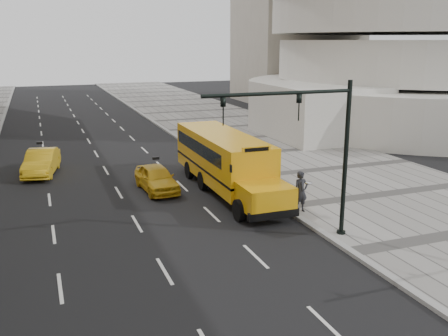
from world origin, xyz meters
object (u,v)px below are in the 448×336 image
object	(u,v)px
school_bus	(224,158)
pedestrian	(301,192)
taxi_near	(157,178)
taxi_far	(41,162)
traffic_signal	(315,142)

from	to	relation	value
school_bus	pedestrian	distance (m)	5.46
taxi_near	taxi_far	world-z (taller)	taxi_far
traffic_signal	pedestrian	bearing A→B (deg)	68.83
taxi_far	pedestrian	distance (m)	16.24
taxi_near	school_bus	bearing A→B (deg)	-20.25
taxi_far	traffic_signal	xyz separation A→B (m)	(9.91, -14.87, 3.34)
school_bus	traffic_signal	bearing A→B (deg)	-85.11
taxi_far	pedestrian	world-z (taller)	pedestrian
taxi_far	school_bus	bearing A→B (deg)	-25.23
school_bus	pedestrian	world-z (taller)	school_bus
traffic_signal	taxi_far	bearing A→B (deg)	123.69
taxi_near	traffic_signal	distance (m)	10.59
traffic_signal	school_bus	bearing A→B (deg)	94.89
taxi_near	pedestrian	xyz separation A→B (m)	(5.35, -6.13, 0.42)
taxi_far	pedestrian	size ratio (longest dim) A/B	2.37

